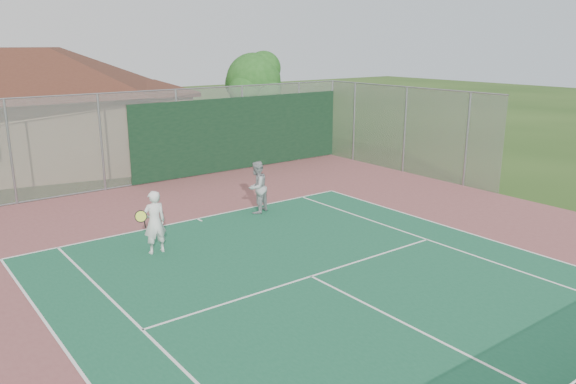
% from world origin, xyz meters
% --- Properties ---
extents(back_fence, '(20.08, 0.11, 3.53)m').
position_xyz_m(back_fence, '(2.11, 16.98, 1.67)').
color(back_fence, gray).
rests_on(back_fence, ground).
extents(side_fence_right, '(0.08, 9.00, 3.50)m').
position_xyz_m(side_fence_right, '(10.00, 12.50, 1.75)').
color(side_fence_right, gray).
rests_on(side_fence_right, ground).
extents(clubhouse, '(15.46, 11.94, 5.97)m').
position_xyz_m(clubhouse, '(-2.05, 23.29, 3.03)').
color(clubhouse, tan).
rests_on(clubhouse, ground).
extents(tree, '(3.45, 3.27, 4.81)m').
position_xyz_m(tree, '(9.29, 22.41, 3.16)').
color(tree, '#3E2416').
rests_on(tree, ground).
extents(player_white_front, '(0.96, 0.67, 1.64)m').
position_xyz_m(player_white_front, '(-2.21, 9.97, 0.83)').
color(player_white_front, silver).
rests_on(player_white_front, ground).
extents(player_grey_back, '(0.99, 0.90, 1.65)m').
position_xyz_m(player_grey_back, '(1.84, 11.31, 0.82)').
color(player_grey_back, '#989B9C').
rests_on(player_grey_back, ground).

